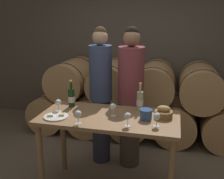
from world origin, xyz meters
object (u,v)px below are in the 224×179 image
(bread_basket, at_px, (164,113))
(cheese_plate, at_px, (56,116))
(tasting_table, at_px, (109,128))
(wine_glass_far_left, at_px, (58,103))
(person_left, at_px, (101,95))
(wine_bottle_white, at_px, (140,101))
(person_right, at_px, (131,97))
(wine_bottle_red, at_px, (71,97))
(blue_crock, at_px, (146,114))
(wine_glass_far_right, at_px, (157,117))
(wine_glass_left, at_px, (78,114))
(wine_glass_right, at_px, (128,117))
(wine_glass_center, at_px, (113,107))

(bread_basket, relative_size, cheese_plate, 0.73)
(tasting_table, relative_size, wine_glass_far_left, 10.62)
(person_left, xyz_separation_m, bread_basket, (0.83, -0.54, 0.02))
(person_left, distance_m, wine_bottle_white, 0.68)
(person_right, bearing_deg, bread_basket, -50.83)
(tasting_table, height_order, wine_bottle_red, wine_bottle_red)
(blue_crock, xyz_separation_m, wine_glass_far_right, (0.12, -0.16, 0.04))
(person_left, height_order, person_right, person_right)
(person_left, xyz_separation_m, wine_glass_left, (0.03, -0.90, 0.07))
(wine_bottle_white, relative_size, wine_glass_far_left, 2.27)
(wine_bottle_red, bearing_deg, wine_glass_far_right, -18.54)
(tasting_table, distance_m, person_left, 0.70)
(person_right, distance_m, wine_bottle_white, 0.42)
(tasting_table, distance_m, blue_crock, 0.44)
(bread_basket, height_order, wine_glass_far_right, wine_glass_far_right)
(wine_glass_right, bearing_deg, wine_glass_far_left, 165.02)
(tasting_table, bearing_deg, cheese_plate, -162.47)
(person_left, bearing_deg, wine_bottle_white, -33.67)
(wine_glass_far_left, bearing_deg, wine_glass_center, 0.66)
(cheese_plate, height_order, wine_glass_left, wine_glass_left)
(bread_basket, bearing_deg, cheese_plate, -166.79)
(person_left, relative_size, wine_bottle_red, 5.75)
(wine_bottle_white, relative_size, bread_basket, 1.68)
(wine_glass_far_left, xyz_separation_m, wine_glass_right, (0.81, -0.22, 0.00))
(wine_glass_far_left, bearing_deg, wine_bottle_white, 16.12)
(cheese_plate, bearing_deg, wine_glass_far_right, 0.66)
(tasting_table, distance_m, bread_basket, 0.60)
(wine_bottle_white, relative_size, wine_glass_far_right, 2.27)
(bread_basket, relative_size, wine_glass_left, 1.35)
(wine_glass_center, bearing_deg, cheese_plate, -162.80)
(wine_bottle_red, relative_size, wine_glass_far_left, 2.28)
(wine_bottle_red, height_order, wine_bottle_white, wine_bottle_red)
(wine_glass_right, bearing_deg, blue_crock, 55.19)
(tasting_table, height_order, wine_glass_far_right, wine_glass_far_right)
(person_left, bearing_deg, cheese_plate, -108.08)
(wine_glass_far_left, bearing_deg, person_left, 63.87)
(blue_crock, bearing_deg, wine_bottle_red, 168.56)
(person_left, height_order, blue_crock, person_left)
(wine_bottle_white, bearing_deg, bread_basket, -31.23)
(wine_bottle_white, bearing_deg, wine_bottle_red, -174.68)
(bread_basket, xyz_separation_m, wine_glass_far_left, (-1.13, -0.09, 0.05))
(person_left, bearing_deg, wine_glass_far_right, -45.16)
(person_right, xyz_separation_m, wine_glass_far_left, (-0.70, -0.62, 0.08))
(wine_glass_center, bearing_deg, person_left, 116.88)
(wine_glass_far_left, bearing_deg, wine_glass_far_right, -8.30)
(person_right, distance_m, bread_basket, 0.69)
(bread_basket, bearing_deg, blue_crock, -153.20)
(person_left, xyz_separation_m, wine_glass_far_left, (-0.30, -0.62, 0.07))
(tasting_table, distance_m, wine_glass_center, 0.24)
(wine_bottle_white, height_order, cheese_plate, wine_bottle_white)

